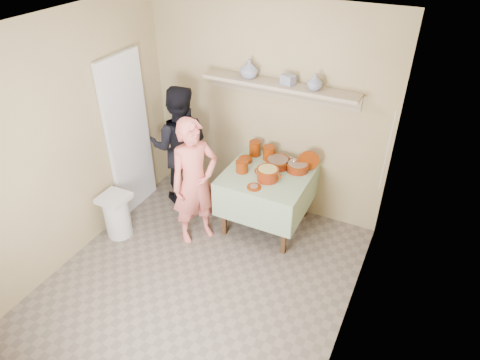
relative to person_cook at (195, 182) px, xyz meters
The scene contains 22 objects.
ground 1.13m from the person_cook, 61.12° to the right, with size 3.50×3.50×0.00m, color #6B5E54.
tile_panel 1.11m from the person_cook, 168.13° to the left, with size 0.06×0.70×2.00m, color silver.
plate_stack_a 0.93m from the person_cook, 68.46° to the left, with size 0.14×0.14×0.19m, color #662207.
plate_stack_b 1.00m from the person_cook, 57.55° to the left, with size 0.15×0.15×0.18m, color #662207.
bowl_stack 0.58m from the person_cook, 50.64° to the left, with size 0.14×0.14×0.14m, color #662207.
empty_bowl 0.74m from the person_cook, 65.67° to the left, with size 0.16×0.16×0.05m, color #662207.
propped_lid 1.33m from the person_cook, 38.58° to the left, with size 0.25×0.25×0.02m, color #662207.
vase_right 1.69m from the person_cook, 41.46° to the left, with size 0.16×0.16×0.17m, color navy.
vase_left 1.41m from the person_cook, 75.64° to the left, with size 0.20×0.20×0.21m, color navy.
ceramic_box 1.52m from the person_cook, 52.45° to the left, with size 0.15×0.11×0.11m, color navy.
person_cook is the anchor object (origin of this frame).
person_helper 0.83m from the person_cook, 134.14° to the left, with size 0.77×0.60×1.59m, color black.
room_shell 1.18m from the person_cook, 61.12° to the right, with size 3.04×3.54×2.62m.
serving_table 0.86m from the person_cook, 40.32° to the left, with size 0.97×0.97×0.76m.
cazuela_meat_a 1.02m from the person_cook, 46.81° to the left, with size 0.30×0.30×0.10m.
cazuela_meat_b 1.20m from the person_cook, 38.95° to the left, with size 0.28×0.28×0.10m.
ladle 1.17m from the person_cook, 40.68° to the left, with size 0.08×0.26×0.19m.
cazuela_rice 0.82m from the person_cook, 31.22° to the left, with size 0.33×0.25×0.14m.
front_plate 0.67m from the person_cook, 18.23° to the left, with size 0.16×0.16×0.03m.
wall_shelf 1.43m from the person_cook, 56.96° to the left, with size 1.80×0.25×0.21m.
trash_bin 1.07m from the person_cook, 155.77° to the right, with size 0.32×0.32×0.56m.
electrical_cord 2.07m from the person_cook, 21.91° to the left, with size 0.01×0.05×0.90m.
Camera 1 is at (1.80, -2.60, 3.42)m, focal length 32.00 mm.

